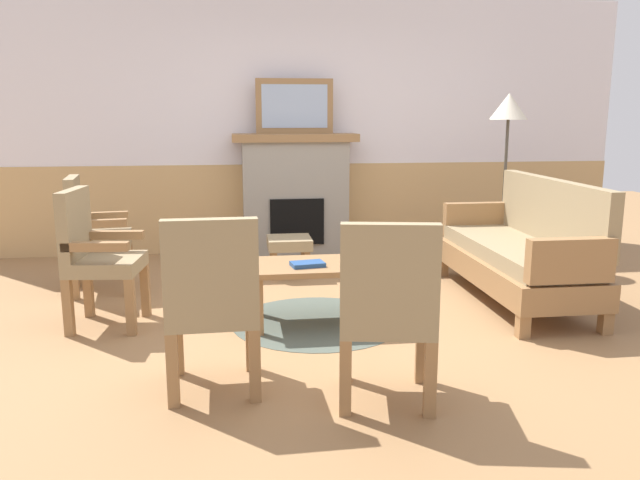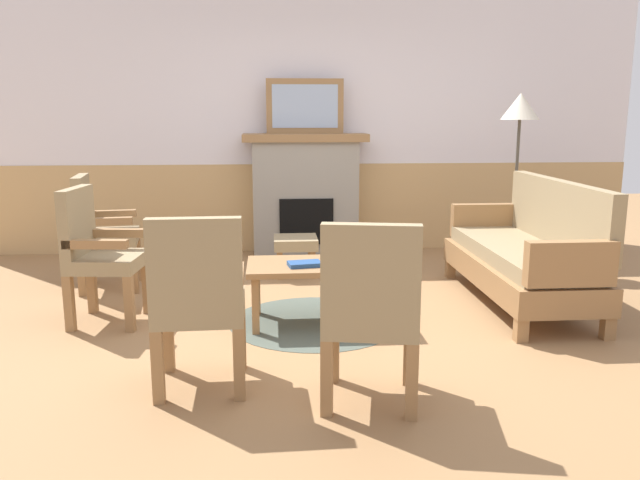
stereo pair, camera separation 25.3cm
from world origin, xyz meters
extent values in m
plane|color=#997047|center=(0.00, 0.00, 0.00)|extent=(14.00, 14.00, 0.00)
cube|color=white|center=(0.00, 2.60, 1.35)|extent=(7.20, 0.12, 2.70)
cube|color=tan|center=(0.00, 2.53, 0.47)|extent=(7.20, 0.02, 0.95)
cube|color=gray|center=(0.00, 2.35, 0.60)|extent=(1.10, 0.36, 1.20)
cube|color=black|center=(0.00, 2.16, 0.38)|extent=(0.56, 0.02, 0.48)
cube|color=olive|center=(0.00, 2.35, 1.24)|extent=(1.30, 0.44, 0.08)
cube|color=olive|center=(0.00, 2.35, 1.56)|extent=(0.80, 0.03, 0.56)
cube|color=#9EB2D1|center=(0.00, 2.33, 1.56)|extent=(0.68, 0.01, 0.44)
cube|color=olive|center=(1.28, 1.24, 0.08)|extent=(0.08, 0.08, 0.16)
cube|color=olive|center=(1.28, -0.44, 0.08)|extent=(0.08, 0.08, 0.16)
cube|color=olive|center=(1.88, 1.24, 0.08)|extent=(0.08, 0.08, 0.16)
cube|color=olive|center=(1.88, -0.44, 0.08)|extent=(0.08, 0.08, 0.16)
cube|color=olive|center=(1.58, 0.40, 0.26)|extent=(0.70, 1.80, 0.20)
cube|color=#937F5B|center=(1.58, 0.40, 0.42)|extent=(0.60, 1.70, 0.12)
cube|color=#937F5B|center=(1.88, 0.40, 0.73)|extent=(0.10, 1.70, 0.50)
cube|color=olive|center=(1.58, 1.25, 0.53)|extent=(0.60, 0.10, 0.30)
cube|color=olive|center=(1.58, -0.45, 0.53)|extent=(0.60, 0.10, 0.30)
cube|color=olive|center=(-0.48, -0.16, 0.20)|extent=(0.05, 0.05, 0.40)
cube|color=olive|center=(0.36, -0.16, 0.20)|extent=(0.05, 0.05, 0.40)
cube|color=olive|center=(-0.48, 0.28, 0.20)|extent=(0.05, 0.05, 0.40)
cube|color=olive|center=(0.36, 0.28, 0.20)|extent=(0.05, 0.05, 0.40)
cube|color=olive|center=(-0.06, 0.06, 0.42)|extent=(0.96, 0.56, 0.04)
cylinder|color=#4C564C|center=(-0.06, 0.06, 0.00)|extent=(1.24, 1.24, 0.01)
cube|color=navy|center=(-0.14, -0.02, 0.46)|extent=(0.25, 0.18, 0.03)
cube|color=olive|center=(-0.29, 1.29, 0.13)|extent=(0.05, 0.05, 0.26)
cube|color=olive|center=(0.01, 1.29, 0.13)|extent=(0.05, 0.05, 0.26)
cube|color=olive|center=(-0.29, 1.59, 0.13)|extent=(0.05, 0.05, 0.26)
cube|color=olive|center=(0.01, 1.59, 0.13)|extent=(0.05, 0.05, 0.26)
cube|color=#937F5B|center=(-0.14, 1.44, 0.31)|extent=(0.40, 0.40, 0.10)
cube|color=olive|center=(-1.31, 0.37, 0.20)|extent=(0.07, 0.07, 0.40)
cube|color=olive|center=(-1.35, -0.04, 0.20)|extent=(0.07, 0.07, 0.40)
cube|color=olive|center=(-1.73, 0.42, 0.20)|extent=(0.07, 0.07, 0.40)
cube|color=olive|center=(-1.77, 0.00, 0.20)|extent=(0.07, 0.07, 0.40)
cube|color=#937F5B|center=(-1.54, 0.19, 0.45)|extent=(0.53, 0.53, 0.10)
cube|color=#937F5B|center=(-1.74, 0.21, 0.74)|extent=(0.13, 0.49, 0.48)
cube|color=olive|center=(-1.52, 0.39, 0.62)|extent=(0.44, 0.11, 0.06)
cube|color=olive|center=(-1.56, -0.02, 0.62)|extent=(0.44, 0.11, 0.06)
cube|color=olive|center=(-1.57, 1.35, 0.20)|extent=(0.07, 0.07, 0.40)
cube|color=olive|center=(-1.52, 0.93, 0.20)|extent=(0.07, 0.07, 0.40)
cube|color=olive|center=(-1.99, 1.29, 0.20)|extent=(0.07, 0.07, 0.40)
cube|color=olive|center=(-1.94, 0.88, 0.20)|extent=(0.07, 0.07, 0.40)
cube|color=#937F5B|center=(-1.76, 1.11, 0.45)|extent=(0.54, 0.54, 0.10)
cube|color=#937F5B|center=(-1.95, 1.09, 0.74)|extent=(0.14, 0.49, 0.48)
cube|color=olive|center=(-1.78, 1.32, 0.62)|extent=(0.45, 0.13, 0.06)
cube|color=olive|center=(-1.73, 0.91, 0.62)|extent=(0.45, 0.13, 0.06)
cube|color=olive|center=(-0.03, -0.97, 0.20)|extent=(0.07, 0.07, 0.40)
cube|color=olive|center=(0.39, -1.05, 0.20)|extent=(0.07, 0.07, 0.40)
cube|color=olive|center=(-0.10, -1.38, 0.20)|extent=(0.07, 0.07, 0.40)
cube|color=olive|center=(0.31, -1.46, 0.20)|extent=(0.07, 0.07, 0.40)
cube|color=#937F5B|center=(0.14, -1.21, 0.45)|extent=(0.56, 0.56, 0.10)
cube|color=#937F5B|center=(0.11, -1.41, 0.74)|extent=(0.49, 0.17, 0.48)
cube|color=olive|center=(-0.06, -1.18, 0.62)|extent=(0.15, 0.45, 0.06)
cube|color=olive|center=(0.34, -1.25, 0.62)|extent=(0.15, 0.45, 0.06)
cube|color=olive|center=(-0.98, -0.76, 0.20)|extent=(0.06, 0.06, 0.40)
cube|color=olive|center=(-0.56, -0.75, 0.20)|extent=(0.06, 0.06, 0.40)
cube|color=olive|center=(-0.97, -1.18, 0.20)|extent=(0.06, 0.06, 0.40)
cube|color=olive|center=(-0.55, -1.17, 0.20)|extent=(0.06, 0.06, 0.40)
cube|color=#937F5B|center=(-0.76, -0.96, 0.45)|extent=(0.49, 0.49, 0.10)
cube|color=#937F5B|center=(-0.76, -1.16, 0.74)|extent=(0.48, 0.09, 0.48)
cube|color=olive|center=(-0.97, -0.97, 0.62)|extent=(0.08, 0.44, 0.06)
cube|color=olive|center=(-0.56, -0.96, 0.62)|extent=(0.08, 0.44, 0.06)
cylinder|color=#332D28|center=(2.01, 1.63, 0.01)|extent=(0.24, 0.24, 0.03)
cylinder|color=#4C473D|center=(2.01, 1.63, 0.73)|extent=(0.03, 0.03, 1.40)
cone|color=silver|center=(2.01, 1.63, 1.55)|extent=(0.36, 0.36, 0.25)
camera|label=1|loc=(-0.62, -4.29, 1.50)|focal=35.51mm
camera|label=2|loc=(-0.36, -4.32, 1.50)|focal=35.51mm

